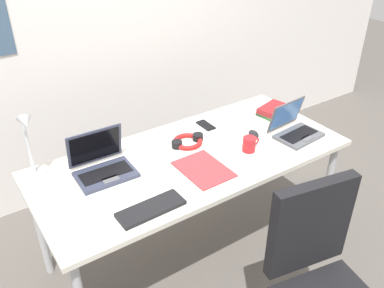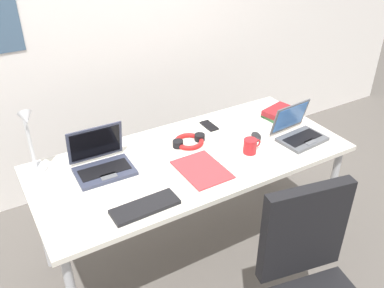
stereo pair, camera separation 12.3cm
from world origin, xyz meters
name	(u,v)px [view 1 (the left image)]	position (x,y,z in m)	size (l,w,h in m)	color
ground_plane	(192,249)	(0.00, 0.00, 0.00)	(12.00, 12.00, 0.00)	#56514C
wall_back	(103,15)	(0.00, 1.10, 1.30)	(6.00, 0.13, 2.60)	silver
desk	(192,164)	(0.00, 0.00, 0.68)	(1.80, 0.80, 0.74)	silver
desk_lamp	(29,147)	(-0.80, 0.28, 0.94)	(0.12, 0.18, 0.40)	silver
laptop_front_right	(295,129)	(0.66, -0.16, 0.78)	(0.30, 0.26, 0.21)	#515459
laptop_front_left	(103,166)	(-0.49, 0.13, 0.79)	(0.31, 0.26, 0.23)	#33384C
external_keyboard	(151,209)	(-0.43, -0.28, 0.75)	(0.33, 0.12, 0.02)	black
computer_mouse	(254,134)	(0.44, -0.03, 0.76)	(0.06, 0.10, 0.03)	black
cell_phone	(206,125)	(0.27, 0.24, 0.74)	(0.06, 0.14, 0.01)	black
headphones	(188,141)	(0.05, 0.13, 0.76)	(0.21, 0.18, 0.04)	red
book_stack	(274,111)	(0.74, 0.12, 0.77)	(0.24, 0.19, 0.06)	#336638
paper_folder_mid_desk	(203,169)	(-0.03, -0.15, 0.74)	(0.23, 0.31, 0.01)	red
coffee_mug	(249,144)	(0.31, -0.14, 0.78)	(0.11, 0.08, 0.09)	#B21E23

